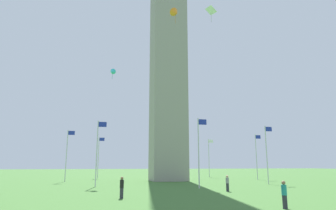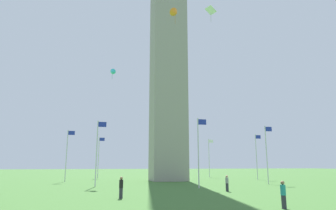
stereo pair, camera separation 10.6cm
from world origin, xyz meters
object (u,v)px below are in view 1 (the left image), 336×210
(person_gray_shirt, at_px, (227,183))
(kite_cyan_delta, at_px, (112,72))
(flagpole_se, at_px, (99,155))
(flagpole_nw, at_px, (267,152))
(person_teal_shirt, at_px, (284,195))
(person_black_shirt, at_px, (122,188))
(obelisk_monument, at_px, (168,34))
(flagpole_s, at_px, (67,153))
(flagpole_ne, at_px, (209,156))
(kite_orange_delta, at_px, (175,13))
(flagpole_sw, at_px, (97,150))
(kite_white_diamond, at_px, (211,11))
(flagpole_e, at_px, (152,156))
(flagpole_n, at_px, (257,154))
(flagpole_w, at_px, (199,149))

(person_gray_shirt, relative_size, kite_cyan_delta, 0.94)
(flagpole_se, bearing_deg, flagpole_nw, -45.00)
(person_teal_shirt, bearing_deg, person_black_shirt, 56.28)
(obelisk_monument, height_order, flagpole_s, obelisk_monument)
(flagpole_ne, bearing_deg, person_teal_shirt, -104.63)
(flagpole_ne, xyz_separation_m, kite_orange_delta, (-13.02, -22.82, 19.69))
(flagpole_s, xyz_separation_m, flagpole_sw, (4.78, -11.54, 0.00))
(kite_white_diamond, bearing_deg, kite_cyan_delta, 131.82)
(kite_cyan_delta, bearing_deg, flagpole_nw, -13.93)
(flagpole_e, xyz_separation_m, kite_white_diamond, (1.11, -34.88, 16.40))
(flagpole_ne, height_order, kite_cyan_delta, kite_cyan_delta)
(kite_orange_delta, bearing_deg, flagpole_sw, -178.59)
(flagpole_sw, xyz_separation_m, kite_white_diamond, (12.65, -7.03, 16.40))
(person_black_shirt, xyz_separation_m, kite_orange_delta, (7.85, 13.35, 23.26))
(flagpole_sw, xyz_separation_m, kite_orange_delta, (10.05, 0.25, 19.69))
(flagpole_s, distance_m, flagpole_nw, 30.14)
(flagpole_s, xyz_separation_m, person_gray_shirt, (17.78, -20.68, -3.62))
(flagpole_nw, bearing_deg, person_gray_shirt, -137.78)
(flagpole_se, bearing_deg, kite_cyan_delta, -84.88)
(person_gray_shirt, xyz_separation_m, kite_white_diamond, (-0.35, 2.10, 20.01))
(flagpole_se, distance_m, kite_orange_delta, 31.78)
(flagpole_s, bearing_deg, flagpole_n, -0.00)
(flagpole_n, xyz_separation_m, person_gray_shirt, (-14.85, -20.68, -3.62))
(flagpole_n, relative_size, flagpole_ne, 1.00)
(flagpole_s, distance_m, kite_cyan_delta, 14.80)
(obelisk_monument, relative_size, flagpole_se, 6.50)
(obelisk_monument, bearing_deg, flagpole_sw, -134.85)
(flagpole_ne, distance_m, flagpole_sw, 32.63)
(flagpole_n, xyz_separation_m, flagpole_nw, (-4.78, -11.54, 0.00))
(person_teal_shirt, bearing_deg, flagpole_w, 6.23)
(obelisk_monument, xyz_separation_m, flagpole_nw, (11.60, -11.54, -21.70))
(person_black_shirt, distance_m, kite_cyan_delta, 24.02)
(person_teal_shirt, bearing_deg, kite_white_diamond, 1.66)
(flagpole_ne, bearing_deg, flagpole_nw, -90.00)
(obelisk_monument, bearing_deg, flagpole_se, 134.85)
(flagpole_s, relative_size, kite_white_diamond, 4.41)
(flagpole_n, height_order, flagpole_s, same)
(flagpole_ne, relative_size, flagpole_sw, 1.00)
(kite_cyan_delta, xyz_separation_m, kite_white_diamond, (11.06, -12.36, 4.56))
(flagpole_sw, height_order, person_black_shirt, flagpole_sw)
(kite_cyan_delta, height_order, kite_white_diamond, kite_white_diamond)
(flagpole_sw, relative_size, person_gray_shirt, 5.05)
(person_gray_shirt, distance_m, kite_orange_delta, 25.30)
(kite_cyan_delta, bearing_deg, kite_white_diamond, -48.18)
(obelisk_monument, height_order, person_gray_shirt, obelisk_monument)
(person_black_shirt, bearing_deg, person_teal_shirt, -122.45)
(flagpole_sw, relative_size, flagpole_nw, 1.00)
(flagpole_sw, bearing_deg, kite_white_diamond, -29.08)
(flagpole_nw, relative_size, person_teal_shirt, 4.82)
(person_black_shirt, bearing_deg, kite_orange_delta, -23.14)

